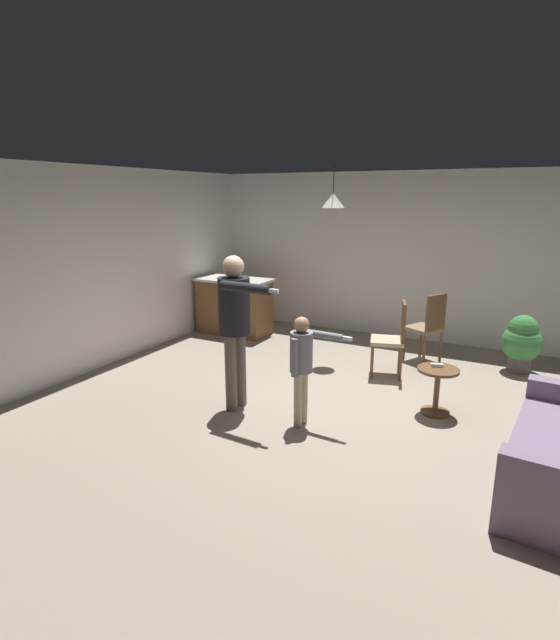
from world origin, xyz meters
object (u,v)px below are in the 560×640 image
(side_table_by_couch, at_px, (437,385))
(dining_chair_near_wall, at_px, (428,325))
(kitchen_counter, at_px, (234,306))
(person_adult, at_px, (235,316))
(potted_plant_corner, at_px, (522,341))
(spare_remote_on_table, at_px, (437,365))
(person_child, at_px, (302,359))
(dining_chair_by_counter, at_px, (393,336))

(side_table_by_couch, height_order, dining_chair_near_wall, dining_chair_near_wall)
(kitchen_counter, xyz_separation_m, person_adult, (1.69, -2.58, 0.58))
(dining_chair_near_wall, distance_m, potted_plant_corner, 1.22)
(side_table_by_couch, distance_m, potted_plant_corner, 2.02)
(person_adult, relative_size, potted_plant_corner, 2.18)
(person_adult, distance_m, spare_remote_on_table, 2.24)
(side_table_by_couch, height_order, spare_remote_on_table, spare_remote_on_table)
(side_table_by_couch, bearing_deg, dining_chair_near_wall, 104.65)
(person_adult, bearing_deg, side_table_by_couch, 116.83)
(potted_plant_corner, bearing_deg, spare_remote_on_table, -113.11)
(side_table_by_couch, height_order, person_adult, person_adult)
(person_adult, bearing_deg, kitchen_counter, -143.29)
(potted_plant_corner, bearing_deg, kitchen_counter, -178.09)
(side_table_by_couch, xyz_separation_m, potted_plant_corner, (0.75, 1.87, 0.10))
(person_adult, bearing_deg, spare_remote_on_table, 118.13)
(side_table_by_couch, bearing_deg, person_child, -142.37)
(kitchen_counter, relative_size, person_adult, 0.74)
(kitchen_counter, height_order, side_table_by_couch, kitchen_counter)
(dining_chair_near_wall, bearing_deg, potted_plant_corner, -54.19)
(kitchen_counter, distance_m, side_table_by_couch, 4.08)
(person_child, bearing_deg, side_table_by_couch, 131.31)
(side_table_by_couch, bearing_deg, spare_remote_on_table, 119.38)
(kitchen_counter, height_order, spare_remote_on_table, kitchen_counter)
(side_table_by_couch, distance_m, person_child, 1.55)
(side_table_by_couch, distance_m, person_adult, 2.30)
(side_table_by_couch, bearing_deg, potted_plant_corner, 68.02)
(side_table_by_couch, bearing_deg, person_adult, -156.70)
(side_table_by_couch, bearing_deg, kitchen_counter, 155.04)
(kitchen_counter, height_order, dining_chair_by_counter, dining_chair_by_counter)
(side_table_by_couch, distance_m, spare_remote_on_table, 0.22)
(person_child, relative_size, spare_remote_on_table, 8.88)
(person_child, bearing_deg, dining_chair_by_counter, 169.93)
(dining_chair_near_wall, bearing_deg, spare_remote_on_table, -137.95)
(kitchen_counter, height_order, dining_chair_near_wall, dining_chair_near_wall)
(dining_chair_by_counter, bearing_deg, potted_plant_corner, -73.53)
(person_child, xyz_separation_m, potted_plant_corner, (1.94, 2.78, -0.29))
(potted_plant_corner, xyz_separation_m, spare_remote_on_table, (-0.78, -1.82, 0.11))
(person_child, height_order, dining_chair_by_counter, person_child)
(person_adult, bearing_deg, dining_chair_near_wall, 152.18)
(kitchen_counter, bearing_deg, person_child, -46.40)
(potted_plant_corner, bearing_deg, person_adult, -135.29)
(person_adult, xyz_separation_m, dining_chair_near_wall, (1.56, 2.56, -0.52))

